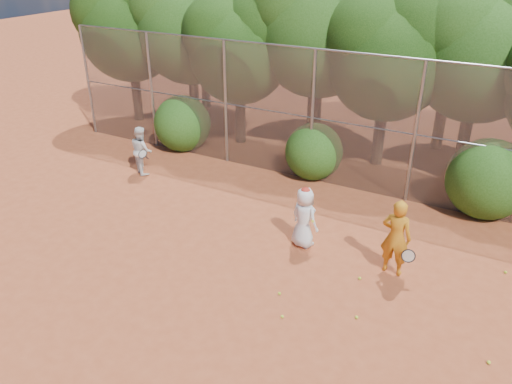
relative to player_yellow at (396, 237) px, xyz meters
The scene contains 23 objects.
ground 3.59m from the player_yellow, 137.18° to the right, with size 80.00×80.00×0.00m, color #954021.
fence_back 4.65m from the player_yellow, 126.29° to the left, with size 20.05×0.09×4.03m.
tree_0 13.61m from the player_yellow, 154.68° to the left, with size 4.38×3.81×6.00m.
tree_1 11.78m from the player_yellow, 146.95° to the left, with size 4.64×4.03×6.35m.
tree_2 9.28m from the player_yellow, 141.99° to the left, with size 3.99×3.47×5.47m.
tree_3 8.62m from the player_yellow, 124.72° to the left, with size 4.89×4.26×6.70m.
tree_4 6.83m from the player_yellow, 108.79° to the left, with size 4.19×3.64×5.73m.
tree_5 7.40m from the player_yellow, 85.66° to the left, with size 4.51×3.92×6.17m.
tree_9 13.92m from the player_yellow, 141.05° to the left, with size 4.83×4.20×6.62m.
tree_10 10.92m from the player_yellow, 122.29° to the left, with size 5.15×4.48×7.06m.
tree_11 8.91m from the player_yellow, 93.40° to the left, with size 4.64×4.03×6.35m.
bush_0 9.41m from the player_yellow, 155.28° to the left, with size 2.00×2.00×2.00m, color #1F4912.
bush_1 5.30m from the player_yellow, 132.06° to the left, with size 1.80×1.80×1.80m, color #1F4912.
bush_2 4.20m from the player_yellow, 69.79° to the left, with size 2.20×2.20×2.20m, color #1F4912.
player_yellow is the anchor object (origin of this frame).
player_teen 2.21m from the player_yellow, behind, with size 0.87×0.71×1.57m.
player_white 8.59m from the player_yellow, 169.44° to the left, with size 0.94×0.89×1.53m.
ball_0 2.09m from the player_yellow, 95.72° to the right, with size 0.07×0.07×0.07m, color #B5CE25.
ball_1 1.20m from the player_yellow, 130.04° to the right, with size 0.07×0.07×0.07m, color #B5CE25.
ball_2 3.11m from the player_yellow, 120.12° to the right, with size 0.07×0.07×0.07m, color #B5CE25.
ball_3 3.08m from the player_yellow, 40.58° to the right, with size 0.07×0.07×0.07m, color #B5CE25.
ball_4 2.83m from the player_yellow, 133.64° to the right, with size 0.07×0.07×0.07m, color #B5CE25.
ball_5 2.70m from the player_yellow, 26.55° to the left, with size 0.07×0.07×0.07m, color #B5CE25.
Camera 1 is at (4.25, -7.23, 6.72)m, focal length 35.00 mm.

